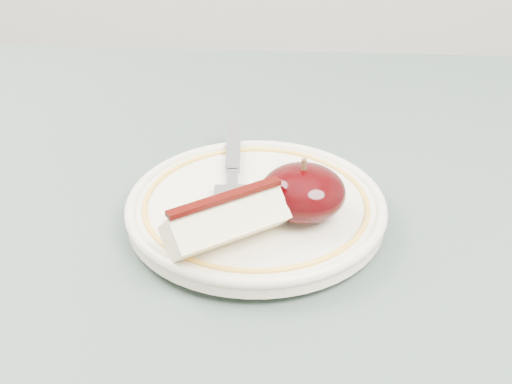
# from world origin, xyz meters

# --- Properties ---
(table) EXTENTS (0.90, 0.90, 0.75)m
(table) POSITION_xyz_m (0.00, 0.00, 0.66)
(table) COLOR brown
(table) RESTS_ON ground
(plate) EXTENTS (0.20, 0.20, 0.02)m
(plate) POSITION_xyz_m (0.07, 0.08, 0.76)
(plate) COLOR beige
(plate) RESTS_ON table
(apple_half) EXTENTS (0.06, 0.06, 0.05)m
(apple_half) POSITION_xyz_m (0.10, 0.06, 0.79)
(apple_half) COLOR black
(apple_half) RESTS_ON plate
(apple_wedge) EXTENTS (0.09, 0.08, 0.04)m
(apple_wedge) POSITION_xyz_m (0.05, 0.02, 0.79)
(apple_wedge) COLOR #FDEEBA
(apple_wedge) RESTS_ON plate
(fork) EXTENTS (0.03, 0.17, 0.00)m
(fork) POSITION_xyz_m (0.05, 0.12, 0.77)
(fork) COLOR #95989D
(fork) RESTS_ON plate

